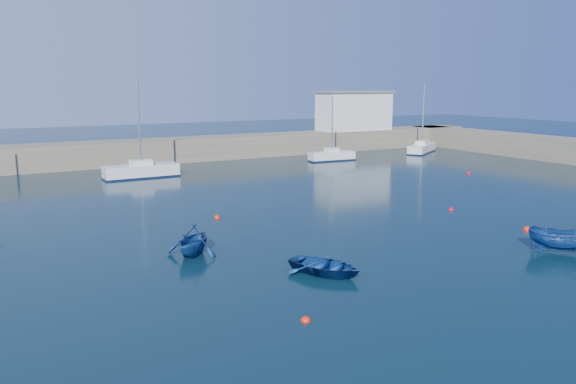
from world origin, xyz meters
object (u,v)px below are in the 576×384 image
sailboat_7 (332,156)px  harbor_office (354,112)px  sailboat_6 (141,171)px  dinghy_left (193,240)px  dinghy_right (564,240)px  dinghy_center (325,266)px  sailboat_8 (422,148)px

sailboat_7 → harbor_office: bearing=-42.9°
sailboat_6 → dinghy_left: sailboat_6 is taller
dinghy_left → dinghy_right: size_ratio=0.87×
dinghy_center → sailboat_6: bearing=63.6°
sailboat_8 → dinghy_left: sailboat_8 is taller
sailboat_7 → sailboat_6: bearing=97.6°
dinghy_center → dinghy_left: dinghy_left is taller
sailboat_6 → sailboat_8: (37.04, 2.14, -0.06)m
dinghy_left → sailboat_6: bearing=125.1°
sailboat_7 → dinghy_right: bearing=169.5°
harbor_office → dinghy_center: bearing=-127.2°
sailboat_8 → dinghy_center: bearing=100.1°
sailboat_6 → sailboat_7: 22.53m
dinghy_center → dinghy_right: size_ratio=1.01×
sailboat_8 → dinghy_left: size_ratio=2.91×
sailboat_8 → harbor_office: bearing=2.2°
sailboat_6 → dinghy_right: 37.33m
harbor_office → dinghy_left: bearing=-135.1°
sailboat_7 → sailboat_8: 14.58m
sailboat_7 → dinghy_center: sailboat_7 is taller
dinghy_right → sailboat_8: bearing=16.8°
harbor_office → sailboat_8: bearing=-55.4°
sailboat_7 → dinghy_center: size_ratio=2.06×
dinghy_center → sailboat_8: bearing=16.0°
dinghy_center → dinghy_right: 13.14m
harbor_office → sailboat_7: 13.37m
harbor_office → dinghy_right: bearing=-112.8°
sailboat_7 → dinghy_center: 39.93m
sailboat_7 → dinghy_left: bearing=139.9°
harbor_office → sailboat_6: sailboat_6 is taller
dinghy_left → sailboat_7: bearing=90.0°
sailboat_8 → dinghy_right: 44.37m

